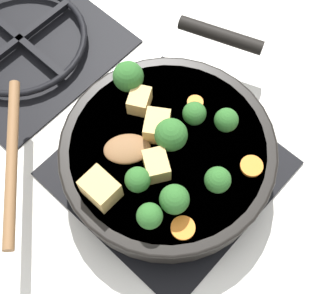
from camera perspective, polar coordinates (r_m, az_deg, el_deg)
The scene contains 20 objects.
ground_plane at distance 0.75m, azimuth 0.00°, elevation -2.67°, with size 2.40×2.40×0.00m, color white.
front_burner_grate at distance 0.74m, azimuth 0.00°, elevation -2.31°, with size 0.31×0.31×0.03m.
rear_burner_grate at distance 0.91m, azimuth -17.45°, elevation 12.10°, with size 0.31×0.31×0.03m.
skillet_pan at distance 0.70m, azimuth 0.06°, elevation -0.73°, with size 0.41×0.32×0.06m.
wooden_spoon at distance 0.68m, azimuth -13.12°, elevation -1.00°, with size 0.26×0.25×0.02m.
tofu_cube_center_large at distance 0.70m, azimuth -3.49°, elevation 5.68°, with size 0.04×0.03×0.03m, color tan.
tofu_cube_near_handle at distance 0.64m, azimuth -8.22°, elevation -5.06°, with size 0.05×0.04×0.04m, color tan.
tofu_cube_east_chunk at distance 0.65m, azimuth -1.43°, elevation -2.24°, with size 0.04×0.03×0.03m, color tan.
tofu_cube_west_chunk at distance 0.67m, azimuth -1.35°, elevation 2.57°, with size 0.04×0.03×0.03m, color tan.
broccoli_floret_near_spoon at distance 0.67m, azimuth 7.11°, elevation 3.25°, with size 0.04×0.04×0.04m.
broccoli_floret_center_top at distance 0.71m, azimuth -4.86°, elevation 8.55°, with size 0.05×0.05×0.05m.
broccoli_floret_east_rim at distance 0.68m, azimuth 3.21°, elevation 4.09°, with size 0.03×0.03×0.04m.
broccoli_floret_west_rim at distance 0.65m, azimuth 0.50°, elevation 1.37°, with size 0.05×0.05×0.05m.
broccoli_floret_north_edge at distance 0.63m, azimuth -3.71°, elevation -4.01°, with size 0.04×0.04×0.04m.
broccoli_floret_south_cluster at distance 0.62m, azimuth 0.79°, elevation -6.40°, with size 0.04×0.04×0.05m.
broccoli_floret_mid_floret at distance 0.63m, azimuth 5.97°, elevation -4.14°, with size 0.04×0.04×0.04m.
broccoli_floret_small_inner at distance 0.62m, azimuth -2.26°, elevation -8.42°, with size 0.04×0.04×0.04m.
carrot_slice_orange_thin at distance 0.67m, azimuth 10.15°, elevation -2.30°, with size 0.03×0.03×0.01m, color orange.
carrot_slice_near_center at distance 0.63m, azimuth 1.83°, elevation -9.84°, with size 0.03×0.03×0.01m, color orange.
carrot_slice_edge_slice at distance 0.71m, azimuth 3.33°, elevation 5.43°, with size 0.02×0.02×0.01m, color orange.
Camera 1 is at (-0.21, -0.20, 0.69)m, focal length 50.00 mm.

